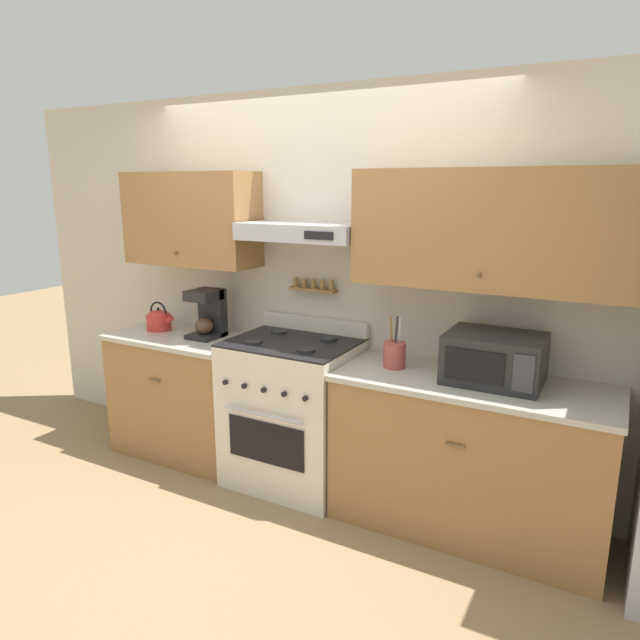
% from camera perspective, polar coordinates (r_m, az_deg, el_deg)
% --- Properties ---
extents(ground_plane, '(16.00, 16.00, 0.00)m').
position_cam_1_polar(ground_plane, '(3.78, -5.23, -17.58)').
color(ground_plane, '#937551').
extents(wall_back, '(5.20, 0.46, 2.55)m').
position_cam_1_polar(wall_back, '(3.74, 0.76, 5.41)').
color(wall_back, beige).
rests_on(wall_back, ground_plane).
extents(counter_left, '(1.04, 0.64, 0.90)m').
position_cam_1_polar(counter_left, '(4.34, -13.14, -7.13)').
color(counter_left, olive).
rests_on(counter_left, ground_plane).
extents(counter_right, '(1.51, 0.64, 0.90)m').
position_cam_1_polar(counter_right, '(3.42, 14.65, -12.99)').
color(counter_right, olive).
rests_on(counter_right, ground_plane).
extents(stove_range, '(0.80, 0.66, 1.07)m').
position_cam_1_polar(stove_range, '(3.79, -2.76, -9.17)').
color(stove_range, beige).
rests_on(stove_range, ground_plane).
extents(tea_kettle, '(0.23, 0.18, 0.21)m').
position_cam_1_polar(tea_kettle, '(4.37, -15.81, 0.07)').
color(tea_kettle, red).
rests_on(tea_kettle, counter_left).
extents(coffee_maker, '(0.20, 0.24, 0.34)m').
position_cam_1_polar(coffee_maker, '(4.08, -11.12, 0.69)').
color(coffee_maker, black).
rests_on(coffee_maker, counter_left).
extents(microwave, '(0.51, 0.40, 0.27)m').
position_cam_1_polar(microwave, '(3.22, 17.05, -3.68)').
color(microwave, '#232326').
rests_on(microwave, counter_right).
extents(utensil_crock, '(0.13, 0.13, 0.31)m').
position_cam_1_polar(utensil_crock, '(3.37, 7.46, -3.39)').
color(utensil_crock, '#B24C42').
rests_on(utensil_crock, counter_right).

